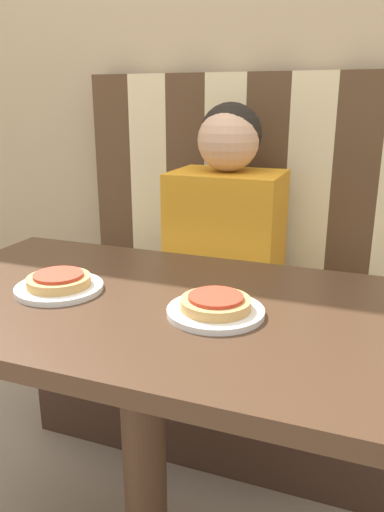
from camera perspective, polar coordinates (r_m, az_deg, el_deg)
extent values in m
cube|color=tan|center=(1.84, 7.48, 23.48)|extent=(7.00, 0.05, 2.60)
cube|color=#382319|center=(1.76, 3.62, -12.59)|extent=(1.16, 0.52, 0.44)
cube|color=#4C331E|center=(1.96, -8.46, 8.81)|extent=(0.14, 0.06, 0.75)
cube|color=beige|center=(1.89, -4.57, 8.65)|extent=(0.14, 0.06, 0.75)
cube|color=#4C331E|center=(1.84, -0.43, 8.43)|extent=(0.14, 0.06, 0.75)
cube|color=beige|center=(1.79, 3.94, 8.15)|extent=(0.14, 0.06, 0.75)
cube|color=#4C331E|center=(1.76, 8.50, 7.82)|extent=(0.14, 0.06, 0.75)
cube|color=beige|center=(1.73, 13.22, 7.41)|extent=(0.14, 0.06, 0.75)
cube|color=#4C331E|center=(1.72, 18.03, 6.95)|extent=(0.14, 0.06, 0.75)
cube|color=#422B1C|center=(1.04, -6.05, -5.58)|extent=(1.01, 0.62, 0.03)
cylinder|color=#422B1C|center=(1.22, -5.48, -21.24)|extent=(0.10, 0.10, 0.68)
cube|color=orange|center=(1.59, 3.92, 1.48)|extent=(0.34, 0.25, 0.45)
sphere|color=tan|center=(1.53, 4.17, 13.02)|extent=(0.19, 0.19, 0.19)
sphere|color=black|center=(1.55, 4.44, 13.70)|extent=(0.19, 0.19, 0.19)
cylinder|color=white|center=(1.09, -14.92, -3.55)|extent=(0.18, 0.18, 0.01)
cylinder|color=white|center=(0.94, 2.71, -6.35)|extent=(0.18, 0.18, 0.01)
cylinder|color=tan|center=(1.09, -14.98, -2.77)|extent=(0.13, 0.13, 0.02)
cylinder|color=#B73823|center=(1.08, -15.04, -2.11)|extent=(0.10, 0.10, 0.01)
cylinder|color=tan|center=(0.94, 2.72, -5.47)|extent=(0.13, 0.13, 0.02)
cylinder|color=#B73823|center=(0.93, 2.74, -4.72)|extent=(0.10, 0.10, 0.01)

